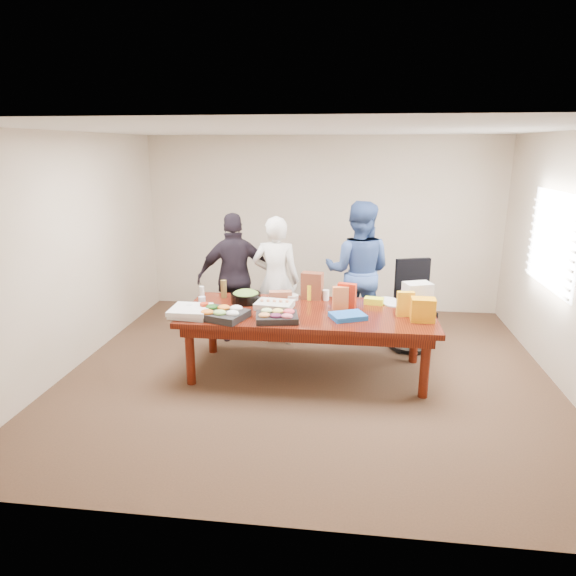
# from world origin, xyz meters

# --- Properties ---
(floor) EXTENTS (5.50, 5.00, 0.02)m
(floor) POSITION_xyz_m (0.00, 0.00, -0.01)
(floor) COLOR #47301E
(floor) RESTS_ON ground
(ceiling) EXTENTS (5.50, 5.00, 0.02)m
(ceiling) POSITION_xyz_m (0.00, 0.00, 2.71)
(ceiling) COLOR white
(ceiling) RESTS_ON wall_back
(wall_back) EXTENTS (5.50, 0.04, 2.70)m
(wall_back) POSITION_xyz_m (0.00, 2.50, 1.35)
(wall_back) COLOR beige
(wall_back) RESTS_ON floor
(wall_front) EXTENTS (5.50, 0.04, 2.70)m
(wall_front) POSITION_xyz_m (0.00, -2.50, 1.35)
(wall_front) COLOR beige
(wall_front) RESTS_ON floor
(wall_left) EXTENTS (0.04, 5.00, 2.70)m
(wall_left) POSITION_xyz_m (-2.75, 0.00, 1.35)
(wall_left) COLOR beige
(wall_left) RESTS_ON floor
(wall_right) EXTENTS (0.04, 5.00, 2.70)m
(wall_right) POSITION_xyz_m (2.75, 0.00, 1.35)
(wall_right) COLOR beige
(wall_right) RESTS_ON floor
(window_panel) EXTENTS (0.03, 1.40, 1.10)m
(window_panel) POSITION_xyz_m (2.72, 0.60, 1.50)
(window_panel) COLOR white
(window_panel) RESTS_ON wall_right
(window_blinds) EXTENTS (0.04, 1.36, 1.00)m
(window_blinds) POSITION_xyz_m (2.68, 0.60, 1.50)
(window_blinds) COLOR beige
(window_blinds) RESTS_ON wall_right
(conference_table) EXTENTS (2.80, 1.20, 0.75)m
(conference_table) POSITION_xyz_m (0.00, 0.00, 0.38)
(conference_table) COLOR #4C1C0F
(conference_table) RESTS_ON floor
(office_chair) EXTENTS (0.70, 0.70, 1.09)m
(office_chair) POSITION_xyz_m (1.26, 0.90, 0.55)
(office_chair) COLOR black
(office_chair) RESTS_ON floor
(person_center) EXTENTS (0.63, 0.43, 1.69)m
(person_center) POSITION_xyz_m (-0.50, 0.91, 0.85)
(person_center) COLOR silver
(person_center) RESTS_ON floor
(person_right) EXTENTS (0.99, 0.82, 1.86)m
(person_right) POSITION_xyz_m (0.56, 1.18, 0.93)
(person_right) COLOR #314C87
(person_right) RESTS_ON floor
(person_left) EXTENTS (1.08, 0.71, 1.71)m
(person_left) POSITION_xyz_m (-1.05, 0.95, 0.86)
(person_left) COLOR black
(person_left) RESTS_ON floor
(veggie_tray) EXTENTS (0.60, 0.54, 0.08)m
(veggie_tray) POSITION_xyz_m (-0.90, -0.36, 0.79)
(veggie_tray) COLOR black
(veggie_tray) RESTS_ON conference_table
(fruit_tray) EXTENTS (0.49, 0.42, 0.07)m
(fruit_tray) POSITION_xyz_m (-0.30, -0.36, 0.78)
(fruit_tray) COLOR black
(fruit_tray) RESTS_ON conference_table
(sheet_cake) EXTENTS (0.45, 0.36, 0.07)m
(sheet_cake) POSITION_xyz_m (-0.39, 0.06, 0.79)
(sheet_cake) COLOR silver
(sheet_cake) RESTS_ON conference_table
(salad_bowl) EXTENTS (0.45, 0.45, 0.11)m
(salad_bowl) POSITION_xyz_m (-0.76, 0.23, 0.81)
(salad_bowl) COLOR black
(salad_bowl) RESTS_ON conference_table
(chip_bag_blue) EXTENTS (0.43, 0.39, 0.05)m
(chip_bag_blue) POSITION_xyz_m (0.44, -0.21, 0.78)
(chip_bag_blue) COLOR #1A59B3
(chip_bag_blue) RESTS_ON conference_table
(chip_bag_red) EXTENTS (0.22, 0.13, 0.30)m
(chip_bag_red) POSITION_xyz_m (0.43, 0.13, 0.90)
(chip_bag_red) COLOR #B4240D
(chip_bag_red) RESTS_ON conference_table
(chip_bag_yellow) EXTENTS (0.19, 0.09, 0.27)m
(chip_bag_yellow) POSITION_xyz_m (1.06, -0.04, 0.89)
(chip_bag_yellow) COLOR yellow
(chip_bag_yellow) RESTS_ON conference_table
(chip_bag_orange) EXTENTS (0.19, 0.11, 0.27)m
(chip_bag_orange) POSITION_xyz_m (0.35, 0.08, 0.89)
(chip_bag_orange) COLOR orange
(chip_bag_orange) RESTS_ON conference_table
(mayo_jar) EXTENTS (0.08, 0.08, 0.12)m
(mayo_jar) POSITION_xyz_m (0.17, 0.44, 0.81)
(mayo_jar) COLOR white
(mayo_jar) RESTS_ON conference_table
(mustard_bottle) EXTENTS (0.08, 0.08, 0.19)m
(mustard_bottle) POSITION_xyz_m (-0.02, 0.42, 0.84)
(mustard_bottle) COLOR yellow
(mustard_bottle) RESTS_ON conference_table
(dressing_bottle) EXTENTS (0.07, 0.07, 0.22)m
(dressing_bottle) POSITION_xyz_m (-1.07, 0.38, 0.86)
(dressing_bottle) COLOR brown
(dressing_bottle) RESTS_ON conference_table
(ranch_bottle) EXTENTS (0.07, 0.07, 0.17)m
(ranch_bottle) POSITION_xyz_m (-1.30, 0.25, 0.84)
(ranch_bottle) COLOR silver
(ranch_bottle) RESTS_ON conference_table
(banana_bunch) EXTENTS (0.24, 0.16, 0.07)m
(banana_bunch) POSITION_xyz_m (0.74, 0.35, 0.79)
(banana_bunch) COLOR #E7F81C
(banana_bunch) RESTS_ON conference_table
(bread_loaf) EXTENTS (0.29, 0.17, 0.11)m
(bread_loaf) POSITION_xyz_m (-0.37, 0.38, 0.80)
(bread_loaf) COLOR #9A5B3F
(bread_loaf) RESTS_ON conference_table
(kraft_bag) EXTENTS (0.27, 0.19, 0.33)m
(kraft_bag) POSITION_xyz_m (0.01, 0.47, 0.91)
(kraft_bag) COLOR brown
(kraft_bag) RESTS_ON conference_table
(red_cup) EXTENTS (0.11, 0.11, 0.13)m
(red_cup) POSITION_xyz_m (-1.12, -0.25, 0.81)
(red_cup) COLOR #AF2A11
(red_cup) RESTS_ON conference_table
(clear_cup_a) EXTENTS (0.09, 0.09, 0.10)m
(clear_cup_a) POSITION_xyz_m (-1.30, -0.23, 0.80)
(clear_cup_a) COLOR white
(clear_cup_a) RESTS_ON conference_table
(clear_cup_b) EXTENTS (0.08, 0.08, 0.11)m
(clear_cup_b) POSITION_xyz_m (-1.23, 0.03, 0.81)
(clear_cup_b) COLOR silver
(clear_cup_b) RESTS_ON conference_table
(pizza_box_lower) EXTENTS (0.46, 0.46, 0.05)m
(pizza_box_lower) POSITION_xyz_m (-1.25, -0.31, 0.77)
(pizza_box_lower) COLOR silver
(pizza_box_lower) RESTS_ON conference_table
(pizza_box_upper) EXTENTS (0.41, 0.41, 0.05)m
(pizza_box_upper) POSITION_xyz_m (-1.26, -0.33, 0.82)
(pizza_box_upper) COLOR white
(pizza_box_upper) RESTS_ON pizza_box_lower
(plate_a) EXTENTS (0.27, 0.27, 0.01)m
(plate_a) POSITION_xyz_m (0.98, 0.36, 0.76)
(plate_a) COLOR silver
(plate_a) RESTS_ON conference_table
(plate_b) EXTENTS (0.26, 0.26, 0.01)m
(plate_b) POSITION_xyz_m (0.91, 0.52, 0.76)
(plate_b) COLOR silver
(plate_b) RESTS_ON conference_table
(dip_bowl_a) EXTENTS (0.16, 0.16, 0.06)m
(dip_bowl_a) POSITION_xyz_m (0.43, 0.27, 0.78)
(dip_bowl_a) COLOR silver
(dip_bowl_a) RESTS_ON conference_table
(dip_bowl_b) EXTENTS (0.20, 0.20, 0.06)m
(dip_bowl_b) POSITION_xyz_m (-0.23, 0.40, 0.78)
(dip_bowl_b) COLOR silver
(dip_bowl_b) RESTS_ON conference_table
(grocery_bag_white) EXTENTS (0.35, 0.30, 0.31)m
(grocery_bag_white) POSITION_xyz_m (1.21, 0.20, 0.91)
(grocery_bag_white) COLOR silver
(grocery_bag_white) RESTS_ON conference_table
(grocery_bag_yellow) EXTENTS (0.25, 0.18, 0.25)m
(grocery_bag_yellow) POSITION_xyz_m (1.23, -0.19, 0.87)
(grocery_bag_yellow) COLOR #FFA10C
(grocery_bag_yellow) RESTS_ON conference_table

